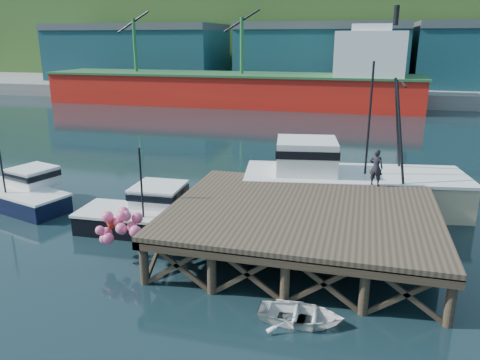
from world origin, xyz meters
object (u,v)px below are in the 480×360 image
(boat_navy, at_px, (22,192))
(trawler, at_px, (349,180))
(boat_black, at_px, (152,214))
(dinghy, at_px, (301,315))
(dockworker, at_px, (376,167))

(boat_navy, relative_size, trawler, 0.55)
(boat_black, relative_size, trawler, 0.58)
(dinghy, bearing_deg, boat_navy, 65.69)
(trawler, height_order, dinghy, trawler)
(boat_navy, bearing_deg, trawler, 30.38)
(dinghy, height_order, dockworker, dockworker)
(boat_black, bearing_deg, dinghy, -38.76)
(boat_navy, relative_size, boat_black, 0.95)
(boat_navy, relative_size, dockworker, 3.66)
(boat_navy, xyz_separation_m, trawler, (18.61, 4.65, 0.88))
(dinghy, distance_m, dockworker, 10.85)
(boat_black, relative_size, dockworker, 3.84)
(boat_navy, distance_m, dockworker, 20.25)
(boat_black, xyz_separation_m, dockworker, (10.99, 3.88, 2.26))
(trawler, distance_m, dockworker, 2.85)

